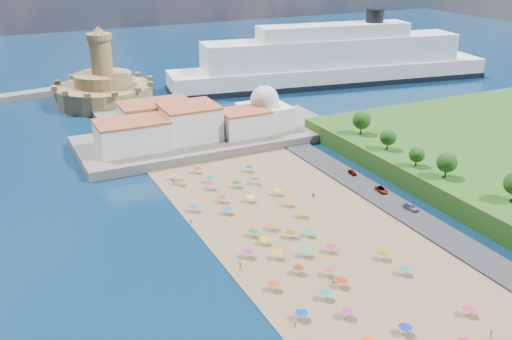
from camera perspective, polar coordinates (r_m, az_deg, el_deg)
ground at (r=134.62m, az=3.19°, el=-7.08°), size 700.00×700.00×0.00m
terrace at (r=198.47m, az=-4.57°, el=3.27°), size 90.00×36.00×3.00m
jetty at (r=224.42m, az=-13.18°, el=4.93°), size 18.00×70.00×2.40m
waterfront_buildings at (r=192.92m, az=-8.31°, el=4.54°), size 57.00×29.00×11.00m
domed_building at (r=202.29m, az=0.86°, el=5.94°), size 16.00×16.00×15.00m
fortress at (r=251.34m, az=-14.95°, el=7.91°), size 40.00×40.00×32.40m
cruise_ship at (r=279.68m, az=7.66°, el=10.61°), size 159.33×47.44×34.45m
beach_parasols at (r=125.11m, az=5.13°, el=-8.47°), size 33.24×113.52×2.20m
beachgoers at (r=122.71m, az=4.06°, el=-9.66°), size 36.37×100.20×1.84m
parked_cars at (r=151.46m, az=15.69°, el=-3.85°), size 2.69×74.29×1.39m
hillside_trees at (r=155.79m, az=20.22°, el=-0.13°), size 15.43×109.88×7.63m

